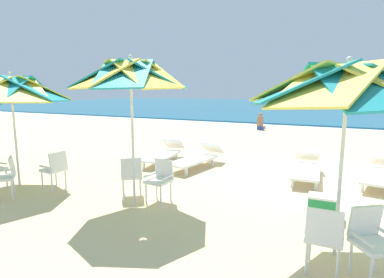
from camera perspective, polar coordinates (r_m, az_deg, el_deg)
name	(u,v)px	position (r m, az deg, el deg)	size (l,w,h in m)	color
ground_plane	(333,187)	(8.18, 23.88, -7.81)	(80.00, 80.00, 0.00)	beige
sea	(340,108)	(37.82, 24.91, 5.03)	(80.00, 36.00, 0.10)	#19607F
surf_foam	(338,128)	(19.59, 24.65, 1.73)	(80.00, 0.70, 0.01)	white
beach_umbrella_0	(347,86)	(4.55, 26.03, 8.44)	(2.54, 2.54, 2.67)	silver
plastic_chair_0	(372,238)	(4.55, 29.45, -15.22)	(0.62, 0.63, 0.87)	white
plastic_chair_1	(324,235)	(4.39, 22.56, -15.61)	(0.45, 0.48, 0.87)	white
beach_umbrella_1	(131,76)	(6.11, -10.89, 10.92)	(2.24, 2.24, 2.88)	silver
plastic_chair_2	(131,174)	(6.79, -10.77, -6.21)	(0.62, 0.63, 0.87)	white
plastic_chair_3	(160,178)	(6.46, -5.68, -6.89)	(0.48, 0.50, 0.87)	white
beach_umbrella_2	(11,90)	(8.26, -29.63, 7.65)	(2.51, 2.51, 2.63)	silver
plastic_chair_5	(6,175)	(7.66, -30.35, -5.58)	(0.63, 0.63, 0.87)	white
plastic_chair_6	(55,168)	(7.83, -23.29, -4.75)	(0.52, 0.49, 0.87)	white
sun_lounger_0	(381,173)	(8.78, 30.65, -5.28)	(1.00, 2.22, 0.62)	white
sun_lounger_1	(306,168)	(8.53, 19.71, -4.91)	(0.74, 2.18, 0.62)	white
sun_lounger_2	(197,158)	(9.14, 0.84, -3.42)	(1.01, 2.22, 0.62)	white
sun_lounger_3	(164,154)	(9.77, -5.08, -2.63)	(0.87, 2.20, 0.62)	white
cooler_box	(323,206)	(6.22, 22.34, -11.07)	(0.50, 0.34, 0.40)	#238C4C
beachgoer_seated	(261,124)	(17.77, 12.20, 2.61)	(0.30, 0.93, 0.92)	#2D4CA5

